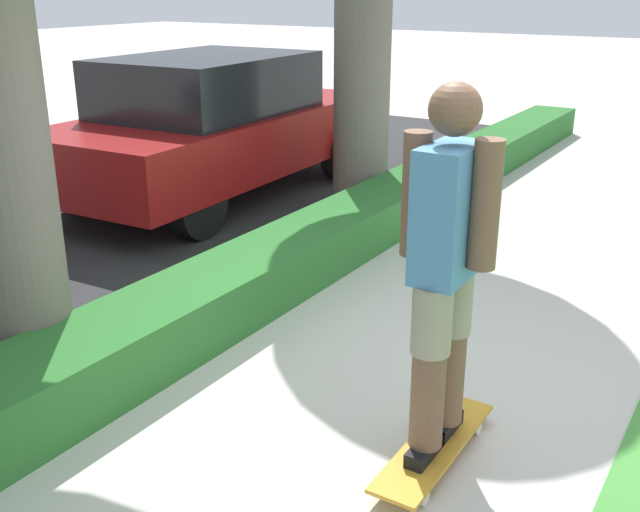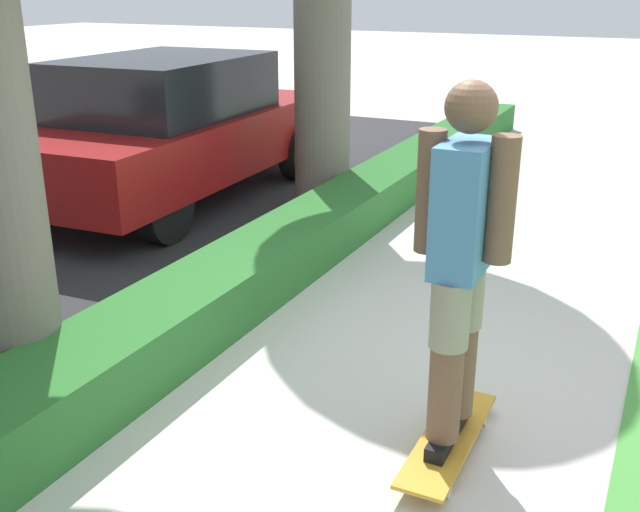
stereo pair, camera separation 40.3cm
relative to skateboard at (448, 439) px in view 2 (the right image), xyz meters
The scene contains 5 objects.
ground_plane 0.64m from the skateboard, 24.22° to the left, with size 60.00×60.00×0.00m, color beige.
hedge_row 1.95m from the skateboard, 72.69° to the left, with size 16.27×0.60×0.38m.
skateboard is the anchor object (origin of this frame).
skater_person 0.92m from the skateboard, behind, with size 0.50×0.44×1.70m.
parked_car_middle 5.10m from the skateboard, 50.93° to the left, with size 4.13×1.86×1.47m.
Camera 2 is at (-3.64, -1.05, 2.16)m, focal length 42.00 mm.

